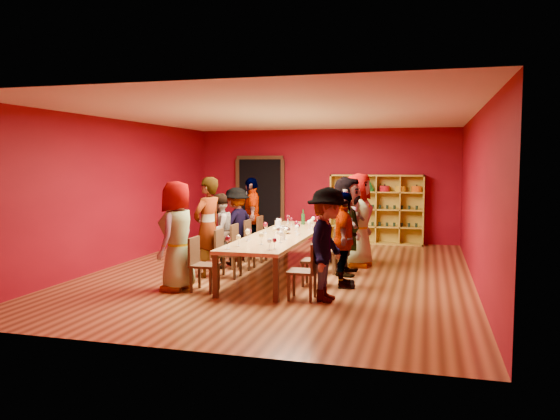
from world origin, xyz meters
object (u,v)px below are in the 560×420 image
(person_left_0, at_px, (177,236))
(person_left_1, at_px, (208,227))
(person_left_2, at_px, (219,231))
(chair_person_right_0, at_px, (307,268))
(spittoon_bowl, at_px, (284,230))
(chair_person_right_4, at_px, (341,238))
(shelving_unit, at_px, (377,206))
(person_left_3, at_px, (236,224))
(chair_person_left_4, at_px, (264,233))
(person_left_4, at_px, (252,216))
(person_right_1, at_px, (344,240))
(tasting_table, at_px, (282,237))
(person_right_4, at_px, (359,219))
(chair_person_left_2, at_px, (240,244))
(chair_person_right_3, at_px, (338,241))
(person_right_0, at_px, (328,244))
(chair_person_right_1, at_px, (319,257))
(person_right_2, at_px, (347,226))
(chair_person_left_1, at_px, (225,251))
(person_right_3, at_px, (358,220))
(chair_person_left_3, at_px, (253,238))
(chair_person_right_2, at_px, (331,247))
(chair_person_left_0, at_px, (200,261))
(wine_bottle, at_px, (303,219))

(person_left_0, xyz_separation_m, person_left_1, (0.08, 1.12, 0.02))
(person_left_2, relative_size, chair_person_right_0, 1.68)
(spittoon_bowl, bearing_deg, chair_person_right_4, 58.84)
(shelving_unit, relative_size, person_left_3, 1.52)
(person_left_3, height_order, chair_person_left_4, person_left_3)
(person_left_4, bearing_deg, person_right_1, 23.85)
(tasting_table, bearing_deg, chair_person_right_4, 59.59)
(person_left_3, xyz_separation_m, person_right_4, (2.56, 0.57, 0.12))
(tasting_table, bearing_deg, person_right_1, -34.44)
(tasting_table, height_order, person_left_2, person_left_2)
(person_right_4, xyz_separation_m, spittoon_bowl, (-1.27, -1.48, -0.09))
(chair_person_left_2, distance_m, chair_person_right_3, 2.03)
(person_right_0, relative_size, chair_person_right_1, 1.96)
(person_left_2, distance_m, chair_person_right_4, 2.67)
(person_right_4, distance_m, spittoon_bowl, 1.95)
(chair_person_left_2, relative_size, person_right_2, 0.48)
(chair_person_left_1, relative_size, chair_person_left_2, 1.00)
(person_right_1, bearing_deg, shelving_unit, -9.93)
(person_left_3, height_order, person_right_1, person_right_1)
(shelving_unit, xyz_separation_m, person_right_1, (-0.07, -5.23, -0.17))
(chair_person_right_4, bearing_deg, chair_person_left_4, 170.52)
(person_left_2, relative_size, person_right_2, 0.81)
(person_left_3, xyz_separation_m, person_right_3, (2.60, 0.07, 0.16))
(person_left_3, bearing_deg, person_left_0, 19.36)
(chair_person_left_4, distance_m, person_right_3, 2.42)
(chair_person_left_3, distance_m, person_left_4, 1.00)
(tasting_table, xyz_separation_m, chair_person_left_3, (-0.91, 0.98, -0.20))
(chair_person_right_2, relative_size, spittoon_bowl, 3.17)
(chair_person_left_1, xyz_separation_m, chair_person_right_4, (1.82, 2.23, 0.00))
(person_left_2, bearing_deg, person_left_4, -168.54)
(chair_person_right_4, bearing_deg, tasting_table, -120.41)
(chair_person_left_2, xyz_separation_m, chair_person_left_3, (0.00, 0.83, 0.00))
(person_right_3, bearing_deg, tasting_table, 137.25)
(chair_person_left_1, height_order, chair_person_left_4, same)
(chair_person_left_0, relative_size, person_left_4, 0.50)
(chair_person_right_3, bearing_deg, chair_person_left_2, -153.50)
(shelving_unit, height_order, person_right_0, shelving_unit)
(shelving_unit, height_order, person_right_4, person_right_4)
(chair_person_right_0, relative_size, wine_bottle, 2.66)
(chair_person_left_0, xyz_separation_m, chair_person_left_4, (0.00, 3.65, 0.00))
(wine_bottle, bearing_deg, person_right_3, -25.55)
(person_left_2, height_order, chair_person_right_3, person_left_2)
(chair_person_left_3, height_order, person_left_3, person_left_3)
(person_left_0, height_order, chair_person_right_1, person_left_0)
(chair_person_right_1, height_order, chair_person_right_4, same)
(person_left_0, xyz_separation_m, chair_person_left_2, (0.41, 1.94, -0.41))
(tasting_table, distance_m, person_right_2, 1.26)
(chair_person_right_3, distance_m, person_right_4, 0.74)
(chair_person_left_1, bearing_deg, chair_person_right_2, 25.69)
(person_right_4, relative_size, wine_bottle, 5.43)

